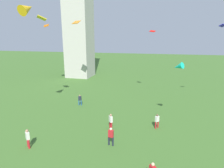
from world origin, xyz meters
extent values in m
cylinder|color=red|center=(6.45, 16.53, 0.40)|extent=(0.15, 0.15, 0.81)
cylinder|color=red|center=(6.20, 16.27, 0.40)|extent=(0.15, 0.15, 0.81)
cube|color=silver|center=(6.32, 16.40, 1.12)|extent=(0.48, 0.49, 0.64)
sphere|color=brown|center=(6.32, 16.40, 1.56)|extent=(0.24, 0.24, 0.24)
cylinder|color=red|center=(-4.99, 9.32, 0.44)|extent=(0.17, 0.17, 0.88)
cylinder|color=red|center=(-5.31, 9.57, 0.44)|extent=(0.17, 0.17, 0.88)
cube|color=silver|center=(-5.15, 9.44, 1.23)|extent=(0.55, 0.52, 0.70)
sphere|color=#A37556|center=(-5.15, 9.44, 1.71)|extent=(0.26, 0.26, 0.26)
sphere|color=#D8AD84|center=(6.20, 7.76, 1.61)|extent=(0.24, 0.24, 0.24)
cylinder|color=#235693|center=(-4.96, 21.05, 0.39)|extent=(0.15, 0.15, 0.79)
cylinder|color=#235693|center=(-5.31, 20.99, 0.39)|extent=(0.15, 0.15, 0.79)
cube|color=#1E2333|center=(-5.13, 21.02, 1.10)|extent=(0.46, 0.31, 0.62)
sphere|color=#A37556|center=(-5.13, 21.02, 1.52)|extent=(0.23, 0.23, 0.23)
cylinder|color=red|center=(1.21, 15.01, 0.43)|extent=(0.16, 0.16, 0.87)
cylinder|color=red|center=(1.46, 14.70, 0.43)|extent=(0.16, 0.16, 0.87)
cube|color=silver|center=(1.34, 14.86, 1.21)|extent=(0.51, 0.54, 0.69)
sphere|color=#A37556|center=(1.34, 14.86, 1.68)|extent=(0.25, 0.25, 0.25)
cylinder|color=#1E2333|center=(1.99, 11.75, 0.44)|extent=(0.16, 0.16, 0.87)
cylinder|color=#1E2333|center=(2.38, 11.72, 0.44)|extent=(0.16, 0.16, 0.87)
cube|color=red|center=(2.19, 11.74, 1.22)|extent=(0.49, 0.31, 0.69)
sphere|color=beige|center=(2.19, 11.74, 1.69)|extent=(0.25, 0.25, 0.25)
cube|color=#3020E1|center=(14.27, 26.08, 11.61)|extent=(1.09, 1.04, 0.44)
cube|color=#BF5B08|center=(-15.97, 30.31, 12.33)|extent=(1.47, 1.52, 0.73)
cone|color=#15C3A5|center=(8.26, 18.15, 6.86)|extent=(1.41, 1.29, 1.04)
cube|color=yellow|center=(-9.33, 19.28, 12.51)|extent=(1.95, 1.98, 0.64)
cube|color=red|center=(4.76, 28.48, 11.02)|extent=(1.14, 1.00, 0.37)
cube|color=orange|center=(-9.00, 29.24, 12.73)|extent=(1.76, 1.46, 0.64)
cone|color=gold|center=(-8.54, 15.57, 13.14)|extent=(1.39, 2.14, 1.78)
camera|label=1|loc=(6.24, -3.45, 9.95)|focal=29.67mm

